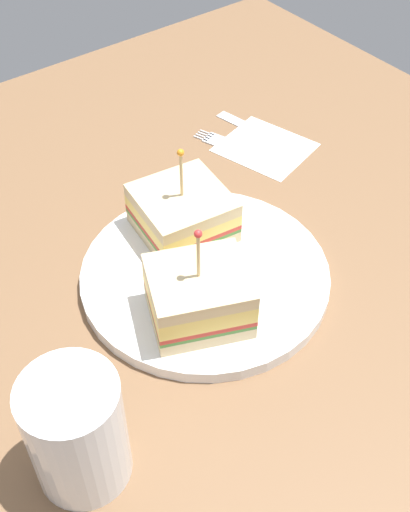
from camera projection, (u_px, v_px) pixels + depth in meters
ground_plane at (205, 287)px, 64.98cm from camera, size 93.33×93.33×2.00cm
plate at (205, 275)px, 63.81cm from camera, size 24.19×24.19×1.31cm
sandwich_half_front at (199, 296)px, 57.47cm from camera, size 10.31×10.87×10.53cm
sandwich_half_back at (183, 213)px, 65.69cm from camera, size 9.74×9.72×10.15cm
drink_glass at (78, 434)px, 47.08cm from camera, size 7.23×7.23×10.35cm
napkin at (265, 147)px, 79.68cm from camera, size 12.39×11.68×0.15cm
fork at (228, 144)px, 79.94cm from camera, size 11.56×5.20×0.35cm
knife at (253, 129)px, 82.30cm from camera, size 12.22×3.50×0.35cm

